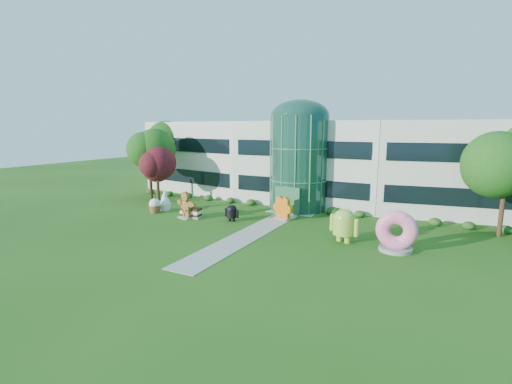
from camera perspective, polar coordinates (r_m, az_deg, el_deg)
The scene contains 14 objects.
ground at distance 29.53m, azimuth -2.05°, elevation -7.09°, with size 140.00×140.00×0.00m, color #215114.
building at distance 44.93m, azimuth 9.40°, elevation 4.74°, with size 46.00×15.00×9.30m, color beige, non-canonical shape.
atrium at distance 39.28m, azimuth 6.63°, elevation 4.43°, with size 6.00×6.00×9.80m, color #194738.
walkway at distance 31.21m, azimuth -0.22°, elevation -6.10°, with size 2.40×20.00×0.04m, color #9E9E93.
tree_red at distance 43.91m, azimuth -14.92°, elevation 2.25°, with size 4.00×4.00×6.00m, color #3F0C14, non-canonical shape.
trees_backdrop at distance 40.28m, azimuth 7.13°, elevation 3.55°, with size 52.00×8.00×8.40m, color #1F4F13, non-canonical shape.
android_green at distance 28.96m, azimuth 13.39°, elevation -4.60°, with size 2.67×1.78×3.02m, color #9DC43E, non-canonical shape.
android_black at distance 34.50m, azimuth -3.78°, elevation -3.04°, with size 1.59×1.06×1.80m, color black, non-canonical shape.
donut at distance 27.98m, azimuth 20.82°, elevation -5.55°, with size 2.87×1.38×2.98m, color #F25C88, non-canonical shape.
gingerbread at distance 35.99m, azimuth -10.78°, elevation -1.95°, with size 2.87×1.11×2.65m, color brown, non-canonical shape.
ice_cream_sandwich at distance 36.41m, azimuth -9.98°, elevation -3.16°, with size 2.14×1.07×0.96m, color #311E0B, non-canonical shape.
honeycomb at distance 35.21m, azimuth 4.16°, elevation -2.63°, with size 2.52×0.90×1.98m, color orange, non-canonical shape.
froyo at distance 39.95m, azimuth -13.86°, elevation -1.17°, with size 1.32×1.32×2.26m, color white, non-canonical shape.
cupcake at distance 39.15m, azimuth -15.29°, elevation -2.02°, with size 1.26×1.26×1.51m, color white, non-canonical shape.
Camera 1 is at (14.03, -24.49, 8.70)m, focal length 26.00 mm.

